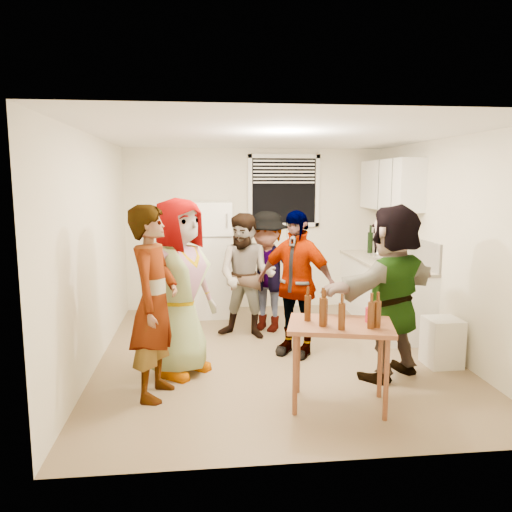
{
  "coord_description": "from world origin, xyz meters",
  "views": [
    {
      "loc": [
        -0.84,
        -5.52,
        2.01
      ],
      "look_at": [
        -0.22,
        0.13,
        1.15
      ],
      "focal_mm": 35.0,
      "sensor_mm": 36.0,
      "label": 1
    }
  ],
  "objects": [
    {
      "name": "room",
      "position": [
        0.0,
        0.0,
        0.0
      ],
      "size": [
        4.0,
        4.5,
        2.5
      ],
      "primitive_type": null,
      "color": "silver",
      "rests_on": "ground"
    },
    {
      "name": "window",
      "position": [
        0.45,
        2.21,
        1.85
      ],
      "size": [
        1.12,
        0.1,
        1.06
      ],
      "primitive_type": null,
      "color": "white",
      "rests_on": "room"
    },
    {
      "name": "refrigerator",
      "position": [
        -0.75,
        1.88,
        0.85
      ],
      "size": [
        0.7,
        0.7,
        1.7
      ],
      "primitive_type": "cube",
      "color": "white",
      "rests_on": "ground"
    },
    {
      "name": "counter_lower",
      "position": [
        1.7,
        1.15,
        0.43
      ],
      "size": [
        0.6,
        2.2,
        0.86
      ],
      "primitive_type": "cube",
      "color": "white",
      "rests_on": "ground"
    },
    {
      "name": "countertop",
      "position": [
        1.7,
        1.15,
        0.88
      ],
      "size": [
        0.64,
        2.22,
        0.04
      ],
      "primitive_type": "cube",
      "color": "beige",
      "rests_on": "counter_lower"
    },
    {
      "name": "backsplash",
      "position": [
        1.99,
        1.15,
        1.08
      ],
      "size": [
        0.03,
        2.2,
        0.36
      ],
      "primitive_type": "cube",
      "color": "beige",
      "rests_on": "countertop"
    },
    {
      "name": "upper_cabinets",
      "position": [
        1.83,
        1.35,
        1.95
      ],
      "size": [
        0.34,
        1.6,
        0.7
      ],
      "primitive_type": "cube",
      "color": "white",
      "rests_on": "room"
    },
    {
      "name": "kettle",
      "position": [
        1.65,
        1.18,
        0.9
      ],
      "size": [
        0.26,
        0.23,
        0.2
      ],
      "primitive_type": null,
      "rotation": [
        0.0,
        0.0,
        0.18
      ],
      "color": "silver",
      "rests_on": "countertop"
    },
    {
      "name": "paper_towel",
      "position": [
        1.68,
        1.25,
        0.9
      ],
      "size": [
        0.11,
        0.11,
        0.24
      ],
      "primitive_type": "cylinder",
      "color": "white",
      "rests_on": "countertop"
    },
    {
      "name": "wine_bottle",
      "position": [
        1.75,
        1.88,
        0.9
      ],
      "size": [
        0.08,
        0.08,
        0.32
      ],
      "primitive_type": "cylinder",
      "color": "black",
      "rests_on": "countertop"
    },
    {
      "name": "beer_bottle_counter",
      "position": [
        1.6,
        0.72,
        0.9
      ],
      "size": [
        0.06,
        0.06,
        0.23
      ],
      "primitive_type": "cylinder",
      "color": "#47230C",
      "rests_on": "countertop"
    },
    {
      "name": "blue_cup",
      "position": [
        1.44,
        0.4,
        0.9
      ],
      "size": [
        0.09,
        0.09,
        0.12
      ],
      "primitive_type": "cylinder",
      "color": "blue",
      "rests_on": "countertop"
    },
    {
      "name": "picture_frame",
      "position": [
        1.92,
        1.6,
        0.98
      ],
      "size": [
        0.02,
        0.18,
        0.15
      ],
      "primitive_type": "cube",
      "color": "#D1B157",
      "rests_on": "countertop"
    },
    {
      "name": "trash_bin",
      "position": [
        1.76,
        -0.53,
        0.25
      ],
      "size": [
        0.37,
        0.37,
        0.53
      ],
      "primitive_type": "cube",
      "rotation": [
        0.0,
        0.0,
        0.02
      ],
      "color": "silver",
      "rests_on": "ground"
    },
    {
      "name": "serving_table",
      "position": [
        0.37,
        -1.37,
        0.0
      ],
      "size": [
        1.03,
        0.81,
        0.76
      ],
      "primitive_type": null,
      "rotation": [
        0.0,
        0.0,
        -0.25
      ],
      "color": "brown",
      "rests_on": "ground"
    },
    {
      "name": "beer_bottle_table",
      "position": [
        0.19,
        -1.43,
        0.76
      ],
      "size": [
        0.07,
        0.07,
        0.25
      ],
      "primitive_type": "cylinder",
      "color": "#47230C",
      "rests_on": "serving_table"
    },
    {
      "name": "red_cup",
      "position": [
        0.65,
        -1.36,
        0.76
      ],
      "size": [
        0.1,
        0.1,
        0.13
      ],
      "primitive_type": "cylinder",
      "color": "red",
      "rests_on": "serving_table"
    },
    {
      "name": "guest_grey",
      "position": [
        -1.08,
        -0.42,
        0.0
      ],
      "size": [
        1.98,
        1.88,
        0.59
      ],
      "primitive_type": "imported",
      "rotation": [
        0.0,
        0.0,
        0.86
      ],
      "color": "gray",
      "rests_on": "ground"
    },
    {
      "name": "guest_stripe",
      "position": [
        -1.28,
        -0.97,
        0.0
      ],
      "size": [
        1.91,
        1.08,
        0.43
      ],
      "primitive_type": "imported",
      "rotation": [
        0.0,
        0.0,
        1.32
      ],
      "color": "#141933",
      "rests_on": "ground"
    },
    {
      "name": "guest_back_left",
      "position": [
        -0.27,
        0.71,
        0.0
      ],
      "size": [
        1.29,
        1.78,
        0.61
      ],
      "primitive_type": "imported",
      "rotation": [
        0.0,
        0.0,
        -0.35
      ],
      "color": "brown",
      "rests_on": "ground"
    },
    {
      "name": "guest_back_right",
      "position": [
        0.02,
        0.98,
        0.0
      ],
      "size": [
        1.73,
        1.92,
        0.6
      ],
      "primitive_type": "imported",
      "rotation": [
        0.0,
        0.0,
        -0.56
      ],
      "color": "#3F3F44",
      "rests_on": "ground"
    },
    {
      "name": "guest_black",
      "position": [
        0.23,
        0.02,
        0.0
      ],
      "size": [
        1.82,
        1.93,
        0.41
      ],
      "primitive_type": "imported",
      "rotation": [
        0.0,
        0.0,
        -0.68
      ],
      "color": "black",
      "rests_on": "ground"
    },
    {
      "name": "guest_orange",
      "position": [
        1.08,
        -0.75,
        0.0
      ],
      "size": [
        2.34,
        2.39,
        0.53
      ],
      "primitive_type": "imported",
      "rotation": [
        0.0,
        0.0,
        3.69
      ],
      "color": "#EB774C",
      "rests_on": "ground"
    }
  ]
}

